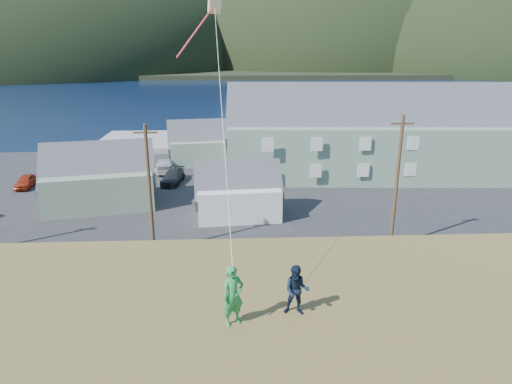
% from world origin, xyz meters
% --- Properties ---
extents(ground, '(900.00, 900.00, 0.00)m').
position_xyz_m(ground, '(0.00, 0.00, 0.00)').
color(ground, '#0A1638').
rests_on(ground, ground).
extents(grass_strip, '(110.00, 8.00, 0.10)m').
position_xyz_m(grass_strip, '(0.00, -2.00, 0.05)').
color(grass_strip, '#4C3D19').
rests_on(grass_strip, ground).
extents(waterfront_lot, '(72.00, 36.00, 0.12)m').
position_xyz_m(waterfront_lot, '(0.00, 17.00, 0.06)').
color(waterfront_lot, '#28282B').
rests_on(waterfront_lot, ground).
extents(wharf, '(26.00, 14.00, 0.90)m').
position_xyz_m(wharf, '(-6.00, 40.00, 0.45)').
color(wharf, gray).
rests_on(wharf, ground).
extents(far_shore, '(900.00, 320.00, 2.00)m').
position_xyz_m(far_shore, '(0.00, 330.00, 1.00)').
color(far_shore, black).
rests_on(far_shore, ground).
extents(far_hills, '(760.00, 265.00, 143.00)m').
position_xyz_m(far_hills, '(35.59, 279.38, 2.00)').
color(far_hills, black).
rests_on(far_hills, ground).
extents(lodge, '(36.76, 12.15, 12.75)m').
position_xyz_m(lodge, '(18.69, 21.12, 4.90)').
color(lodge, slate).
rests_on(lodge, waterfront_lot).
extents(shed_palegreen_near, '(11.07, 8.10, 7.33)m').
position_xyz_m(shed_palegreen_near, '(-11.28, 12.18, 2.76)').
color(shed_palegreen_near, slate).
rests_on(shed_palegreen_near, waterfront_lot).
extents(shed_white, '(7.89, 5.56, 5.99)m').
position_xyz_m(shed_white, '(1.56, 8.74, 2.31)').
color(shed_white, white).
rests_on(shed_white, waterfront_lot).
extents(shed_palegreen_far, '(10.68, 6.99, 6.72)m').
position_xyz_m(shed_palegreen_far, '(-2.10, 28.27, 2.58)').
color(shed_palegreen_far, slate).
rests_on(shed_palegreen_far, waterfront_lot).
extents(utility_poles, '(32.04, 0.24, 9.87)m').
position_xyz_m(utility_poles, '(-3.08, 1.50, 4.84)').
color(utility_poles, '#47331E').
rests_on(utility_poles, waterfront_lot).
extents(parked_cars, '(27.12, 12.26, 1.58)m').
position_xyz_m(parked_cars, '(-6.61, 20.20, 0.82)').
color(parked_cars, '#222328').
rests_on(parked_cars, waterfront_lot).
extents(kite_flyer_green, '(0.75, 0.67, 1.73)m').
position_xyz_m(kite_flyer_green, '(1.21, -18.30, 8.07)').
color(kite_flyer_green, '#279045').
rests_on(kite_flyer_green, hillside).
extents(kite_flyer_navy, '(0.82, 0.69, 1.50)m').
position_xyz_m(kite_flyer_navy, '(3.01, -17.90, 7.95)').
color(kite_flyer_navy, black).
rests_on(kite_flyer_navy, hillside).
extents(kite_rig, '(0.92, 3.98, 10.23)m').
position_xyz_m(kite_rig, '(0.56, -11.22, 15.71)').
color(kite_rig, beige).
rests_on(kite_rig, ground).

